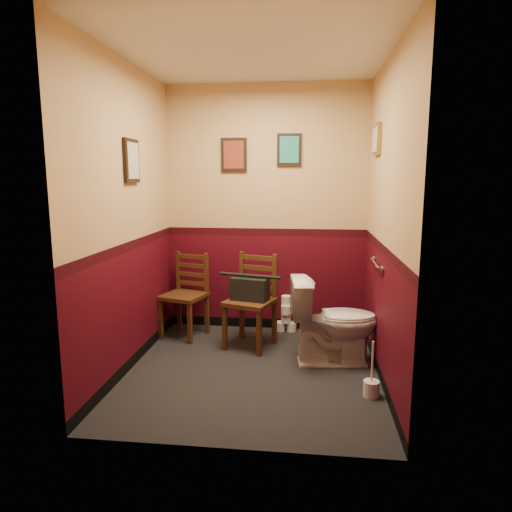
{
  "coord_description": "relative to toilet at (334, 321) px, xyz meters",
  "views": [
    {
      "loc": [
        0.47,
        -3.82,
        1.7
      ],
      "look_at": [
        0.0,
        0.25,
        1.0
      ],
      "focal_mm": 32.0,
      "sensor_mm": 36.0,
      "label": 1
    }
  ],
  "objects": [
    {
      "name": "ceiling",
      "position": [
        -0.72,
        -0.28,
        2.3
      ],
      "size": [
        2.2,
        2.4,
        0.0
      ],
      "primitive_type": "cube",
      "rotation": [
        3.14,
        0.0,
        0.0
      ],
      "color": "silver",
      "rests_on": "ground"
    },
    {
      "name": "framed_print_back_b",
      "position": [
        -0.47,
        0.9,
        1.6
      ],
      "size": [
        0.26,
        0.04,
        0.34
      ],
      "color": "black",
      "rests_on": "wall_back"
    },
    {
      "name": "toilet",
      "position": [
        0.0,
        0.0,
        0.0
      ],
      "size": [
        0.85,
        0.54,
        0.79
      ],
      "primitive_type": "imported",
      "rotation": [
        0.0,
        0.0,
        1.69
      ],
      "color": "white",
      "rests_on": "floor"
    },
    {
      "name": "wall_back",
      "position": [
        -0.72,
        0.92,
        0.95
      ],
      "size": [
        2.2,
        0.0,
        2.7
      ],
      "primitive_type": "cube",
      "rotation": [
        1.57,
        0.0,
        0.0
      ],
      "color": "#3D0711",
      "rests_on": "ground"
    },
    {
      "name": "chair_right",
      "position": [
        -0.81,
        0.34,
        0.08
      ],
      "size": [
        0.56,
        0.56,
        0.94
      ],
      "rotation": [
        0.0,
        0.0,
        -0.33
      ],
      "color": "#402513",
      "rests_on": "floor"
    },
    {
      "name": "toilet_brush",
      "position": [
        0.27,
        -0.66,
        -0.32
      ],
      "size": [
        0.13,
        0.13,
        0.45
      ],
      "color": "silver",
      "rests_on": "floor"
    },
    {
      "name": "framed_print_right",
      "position": [
        0.36,
        0.32,
        1.65
      ],
      "size": [
        0.04,
        0.34,
        0.28
      ],
      "color": "olive",
      "rests_on": "wall_right"
    },
    {
      "name": "floor",
      "position": [
        -0.72,
        -0.28,
        -0.4
      ],
      "size": [
        2.2,
        2.4,
        0.0
      ],
      "primitive_type": "cube",
      "color": "black",
      "rests_on": "ground"
    },
    {
      "name": "framed_print_left",
      "position": [
        -1.8,
        -0.18,
        1.45
      ],
      "size": [
        0.04,
        0.3,
        0.38
      ],
      "color": "black",
      "rests_on": "wall_left"
    },
    {
      "name": "grab_bar",
      "position": [
        0.35,
        -0.03,
        0.55
      ],
      "size": [
        0.05,
        0.56,
        0.06
      ],
      "color": "silver",
      "rests_on": "wall_right"
    },
    {
      "name": "wall_front",
      "position": [
        -0.72,
        -1.48,
        0.95
      ],
      "size": [
        2.2,
        0.0,
        2.7
      ],
      "primitive_type": "cube",
      "rotation": [
        -1.57,
        0.0,
        0.0
      ],
      "color": "#3D0711",
      "rests_on": "ground"
    },
    {
      "name": "framed_print_back_a",
      "position": [
        -1.07,
        0.9,
        1.55
      ],
      "size": [
        0.28,
        0.04,
        0.36
      ],
      "color": "black",
      "rests_on": "wall_back"
    },
    {
      "name": "wall_right",
      "position": [
        0.38,
        -0.28,
        0.95
      ],
      "size": [
        0.0,
        2.4,
        2.7
      ],
      "primitive_type": "cube",
      "rotation": [
        1.57,
        0.0,
        -1.57
      ],
      "color": "#3D0711",
      "rests_on": "ground"
    },
    {
      "name": "tp_stack",
      "position": [
        -0.48,
        0.82,
        -0.22
      ],
      "size": [
        0.23,
        0.14,
        0.41
      ],
      "color": "silver",
      "rests_on": "floor"
    },
    {
      "name": "handbag",
      "position": [
        -0.82,
        0.3,
        0.21
      ],
      "size": [
        0.4,
        0.26,
        0.27
      ],
      "rotation": [
        0.0,
        0.0,
        -0.24
      ],
      "color": "black",
      "rests_on": "chair_right"
    },
    {
      "name": "chair_left",
      "position": [
        -1.56,
        0.57,
        0.06
      ],
      "size": [
        0.52,
        0.52,
        0.9
      ],
      "rotation": [
        0.0,
        0.0,
        -0.29
      ],
      "color": "#402513",
      "rests_on": "floor"
    },
    {
      "name": "wall_left",
      "position": [
        -1.82,
        -0.28,
        0.95
      ],
      "size": [
        0.0,
        2.4,
        2.7
      ],
      "primitive_type": "cube",
      "rotation": [
        1.57,
        0.0,
        1.57
      ],
      "color": "#3D0711",
      "rests_on": "ground"
    }
  ]
}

